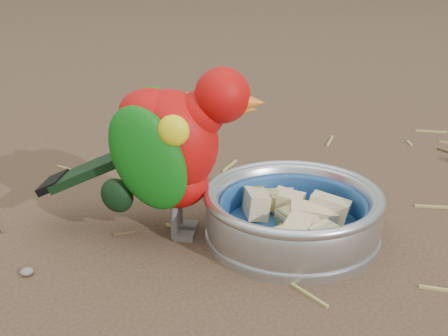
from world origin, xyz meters
TOP-DOWN VIEW (x-y plane):
  - ground at (0.00, 0.00)m, footprint 60.00×60.00m
  - food_bowl at (-0.02, 0.06)m, footprint 0.20×0.20m
  - bowl_wall at (-0.02, 0.06)m, footprint 0.20×0.20m
  - fruit_wedges at (-0.02, 0.06)m, footprint 0.12×0.12m
  - lory_parrot at (-0.13, 0.14)m, footprint 0.26×0.23m
  - ground_debris at (-0.03, 0.10)m, footprint 0.90×0.80m

SIDE VIEW (x-z plane):
  - ground at x=0.00m, z-range 0.00..0.00m
  - ground_debris at x=-0.03m, z-range 0.00..0.01m
  - food_bowl at x=-0.02m, z-range 0.00..0.02m
  - fruit_wedges at x=-0.02m, z-range 0.02..0.05m
  - bowl_wall at x=-0.02m, z-range 0.02..0.06m
  - lory_parrot at x=-0.13m, z-range 0.00..0.20m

